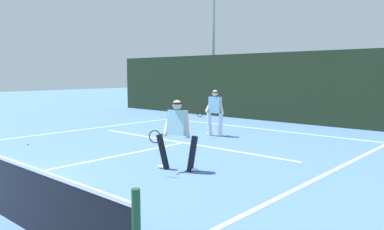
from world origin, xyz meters
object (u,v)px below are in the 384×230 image
(player_near, at_px, (177,132))
(player_far, at_px, (215,111))
(light_pole, at_px, (214,21))
(tennis_ball, at_px, (28,144))

(player_near, bearing_deg, player_far, -83.69)
(player_far, height_order, light_pole, light_pole)
(player_near, distance_m, light_pole, 14.52)
(player_near, height_order, light_pole, light_pole)
(light_pole, bearing_deg, tennis_ball, -79.57)
(player_near, relative_size, player_far, 0.99)
(tennis_ball, relative_size, light_pole, 0.01)
(player_near, xyz_separation_m, player_far, (-2.36, 4.42, 0.01))
(light_pole, bearing_deg, player_near, -55.01)
(player_far, distance_m, tennis_ball, 6.31)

